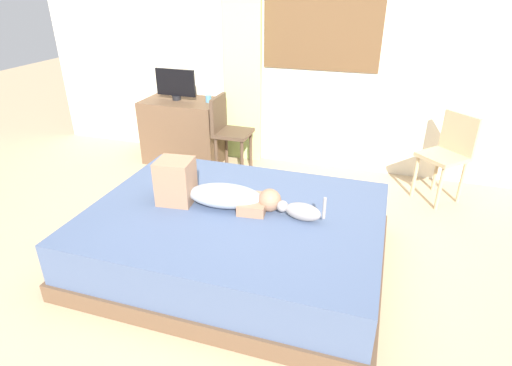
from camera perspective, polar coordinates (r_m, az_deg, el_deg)
The scene contains 11 objects.
ground_plane at distance 3.25m, azimuth -3.81°, elevation -11.77°, with size 16.00×16.00×0.00m, color tan.
back_wall_with_window at distance 4.76m, azimuth 6.18°, elevation 19.50°, with size 6.40×0.14×2.90m.
bed at distance 3.21m, azimuth -2.82°, elevation -7.38°, with size 2.20×1.68×0.46m.
person_lying at distance 3.13m, azimuth -6.03°, elevation -1.12°, with size 0.94×0.35×0.34m.
cat at distance 2.96m, azimuth 6.11°, elevation -3.83°, with size 0.36×0.14×0.21m.
desk at distance 5.06m, azimuth -9.75°, elevation 7.04°, with size 0.90×0.56×0.74m.
tv_monitor at distance 4.94m, azimuth -10.95°, elevation 13.15°, with size 0.48×0.10×0.35m.
cup at distance 4.82m, azimuth -6.51°, elevation 11.36°, with size 0.07×0.07×0.08m, color teal.
chair_by_desk at distance 4.66m, azimuth -3.96°, elevation 7.47°, with size 0.38×0.38×0.86m.
chair_spare at distance 4.43m, azimuth 24.87°, elevation 4.02°, with size 0.54×0.54×0.86m.
curtain_left at distance 4.85m, azimuth -1.88°, elevation 17.51°, with size 0.44×0.06×2.54m, color #ADCC75.
Camera 1 is at (0.98, -2.37, 2.00)m, focal length 29.25 mm.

